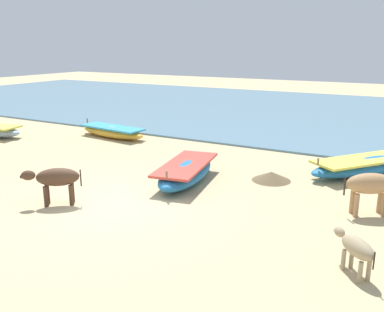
{
  "coord_description": "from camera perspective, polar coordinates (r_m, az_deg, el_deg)",
  "views": [
    {
      "loc": [
        6.67,
        -7.71,
        3.97
      ],
      "look_at": [
        0.52,
        3.23,
        0.6
      ],
      "focal_mm": 38.87,
      "sensor_mm": 36.0,
      "label": 1
    }
  ],
  "objects": [
    {
      "name": "ground",
      "position": [
        10.94,
        -10.79,
        -6.54
      ],
      "size": [
        80.0,
        80.0,
        0.0
      ],
      "primitive_type": "plane",
      "color": "tan"
    },
    {
      "name": "sea_water",
      "position": [
        26.23,
        14.36,
        5.95
      ],
      "size": [
        60.0,
        20.0,
        0.08
      ],
      "primitive_type": "cube",
      "color": "slate",
      "rests_on": "ground"
    },
    {
      "name": "fishing_boat_0",
      "position": [
        18.69,
        -10.88,
        3.33
      ],
      "size": [
        3.63,
        1.38,
        0.68
      ],
      "rotation": [
        0.0,
        0.0,
        3.03
      ],
      "color": "gold",
      "rests_on": "ground"
    },
    {
      "name": "fishing_boat_3",
      "position": [
        12.4,
        -0.83,
        -2.14
      ],
      "size": [
        1.78,
        3.49,
        0.77
      ],
      "rotation": [
        0.0,
        0.0,
        4.9
      ],
      "color": "#1E669E",
      "rests_on": "ground"
    },
    {
      "name": "fishing_boat_4",
      "position": [
        14.39,
        23.7,
        -1.06
      ],
      "size": [
        3.85,
        4.58,
        0.74
      ],
      "rotation": [
        0.0,
        0.0,
        4.07
      ],
      "color": "#1E669E",
      "rests_on": "ground"
    },
    {
      "name": "cow_adult_tan",
      "position": [
        10.75,
        23.56,
        -3.69
      ],
      "size": [
        1.5,
        1.07,
        1.04
      ],
      "rotation": [
        0.0,
        0.0,
        0.53
      ],
      "color": "tan",
      "rests_on": "ground"
    },
    {
      "name": "calf_near_dun",
      "position": [
        8.02,
        21.59,
        -11.65
      ],
      "size": [
        0.92,
        0.9,
        0.71
      ],
      "rotation": [
        0.0,
        0.0,
        2.37
      ],
      "color": "tan",
      "rests_on": "ground"
    },
    {
      "name": "cow_second_adult_dark",
      "position": [
        11.07,
        -18.2,
        -2.96
      ],
      "size": [
        1.32,
        1.12,
        0.97
      ],
      "rotation": [
        0.0,
        0.0,
        3.8
      ],
      "color": "#4C3323",
      "rests_on": "ground"
    },
    {
      "name": "debris_pile_0",
      "position": [
        12.77,
        10.84,
        -2.73
      ],
      "size": [
        1.61,
        1.61,
        0.27
      ],
      "primitive_type": "cone",
      "rotation": [
        0.0,
        0.0,
        2.11
      ],
      "color": "brown",
      "rests_on": "ground"
    }
  ]
}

